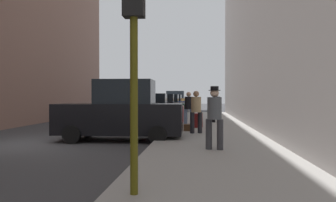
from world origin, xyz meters
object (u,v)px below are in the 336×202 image
at_px(parked_red_hatchback, 146,111).
at_px(pedestrian_with_fedora, 216,105).
at_px(pedestrian_with_beanie, 214,114).
at_px(rolling_suitcase, 198,120).
at_px(parked_blue_sedan, 171,104).
at_px(pedestrian_in_jeans, 189,107).
at_px(parked_dark_green_sedan, 158,107).
at_px(parked_gray_coupe, 166,105).
at_px(pedestrian_in_tan_coat, 196,110).
at_px(parked_bronze_suv, 174,101).
at_px(parked_black_suv, 121,113).
at_px(traffic_light, 134,23).
at_px(fire_hydrant, 178,118).
at_px(duffel_bag, 187,127).

xyz_separation_m(parked_red_hatchback, pedestrian_with_fedora, (3.88, 1.02, 0.29)).
bearing_deg(pedestrian_with_fedora, pedestrian_with_beanie, -93.56).
bearing_deg(rolling_suitcase, parked_red_hatchback, 143.32).
height_order(parked_blue_sedan, pedestrian_in_jeans, pedestrian_in_jeans).
bearing_deg(pedestrian_with_beanie, parked_blue_sedan, 97.57).
xyz_separation_m(pedestrian_with_fedora, rolling_suitcase, (-1.04, -3.13, -0.65)).
distance_m(parked_dark_green_sedan, pedestrian_with_beanie, 14.38).
relative_size(parked_gray_coupe, pedestrian_in_tan_coat, 2.47).
relative_size(parked_blue_sedan, pedestrian_in_tan_coat, 2.49).
height_order(parked_dark_green_sedan, pedestrian_with_fedora, pedestrian_with_fedora).
xyz_separation_m(parked_blue_sedan, parked_bronze_suv, (-0.00, 5.05, 0.18)).
xyz_separation_m(parked_black_suv, pedestrian_with_fedora, (3.88, 6.88, 0.10)).
xyz_separation_m(pedestrian_in_tan_coat, pedestrian_with_beanie, (0.53, -4.00, 0.03)).
height_order(parked_black_suv, pedestrian_in_jeans, parked_black_suv).
relative_size(parked_dark_green_sedan, rolling_suitcase, 4.10).
xyz_separation_m(traffic_light, pedestrian_with_beanie, (1.44, 4.33, -1.62)).
bearing_deg(parked_bronze_suv, rolling_suitcase, -83.08).
relative_size(fire_hydrant, duffel_bag, 1.60).
height_order(parked_gray_coupe, parked_blue_sedan, same).
relative_size(pedestrian_in_tan_coat, rolling_suitcase, 1.64).
xyz_separation_m(parked_gray_coupe, duffel_bag, (2.38, -14.72, -0.56)).
bearing_deg(pedestrian_in_jeans, pedestrian_in_tan_coat, -82.90).
distance_m(parked_red_hatchback, pedestrian_with_beanie, 9.13).
distance_m(pedestrian_in_jeans, pedestrian_in_tan_coat, 3.14).
bearing_deg(traffic_light, parked_bronze_suv, 93.11).
relative_size(parked_dark_green_sedan, parked_blue_sedan, 1.00).
bearing_deg(fire_hydrant, pedestrian_with_beanie, -79.14).
bearing_deg(pedestrian_with_fedora, parked_blue_sedan, 104.31).
relative_size(parked_dark_green_sedan, pedestrian_in_tan_coat, 2.49).
xyz_separation_m(parked_blue_sedan, duffel_bag, (2.38, -19.83, -0.56)).
xyz_separation_m(parked_red_hatchback, rolling_suitcase, (2.84, -2.12, -0.36)).
bearing_deg(parked_dark_green_sedan, pedestrian_in_jeans, -70.99).
bearing_deg(pedestrian_with_fedora, parked_dark_green_sedan, 131.03).
height_order(parked_red_hatchback, pedestrian_with_beanie, pedestrian_with_beanie).
relative_size(parked_gray_coupe, pedestrian_in_jeans, 2.47).
xyz_separation_m(parked_black_suv, rolling_suitcase, (2.84, 3.75, -0.54)).
height_order(parked_red_hatchback, traffic_light, traffic_light).
bearing_deg(pedestrian_in_jeans, parked_dark_green_sedan, 109.01).
xyz_separation_m(parked_gray_coupe, parked_blue_sedan, (-0.00, 5.11, 0.00)).
height_order(parked_red_hatchback, parked_blue_sedan, same).
height_order(fire_hydrant, pedestrian_in_tan_coat, pedestrian_in_tan_coat).
bearing_deg(parked_black_suv, rolling_suitcase, 52.81).
height_order(fire_hydrant, pedestrian_in_jeans, pedestrian_in_jeans).
distance_m(parked_black_suv, duffel_bag, 3.38).
distance_m(parked_blue_sedan, pedestrian_with_fedora, 15.72).
distance_m(pedestrian_with_fedora, duffel_bag, 4.92).
bearing_deg(parked_dark_green_sedan, parked_black_suv, -90.00).
xyz_separation_m(fire_hydrant, traffic_light, (0.05, -12.08, 2.26)).
bearing_deg(duffel_bag, fire_hydrant, 101.49).
bearing_deg(parked_red_hatchback, pedestrian_in_tan_coat, -58.58).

